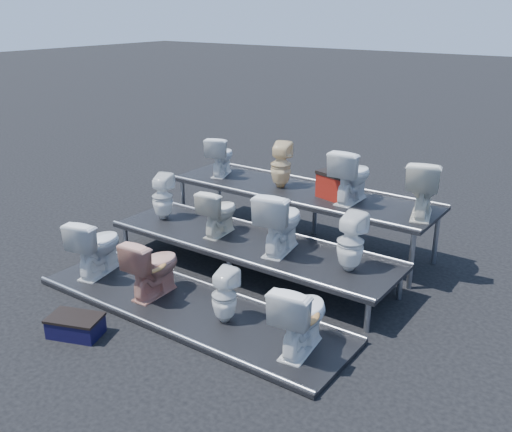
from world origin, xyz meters
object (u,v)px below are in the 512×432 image
Objects in this scene: toilet_3 at (301,316)px; red_crate at (337,186)px; toilet_0 at (96,245)px; toilet_4 at (163,197)px; toilet_2 at (224,296)px; toilet_6 at (280,221)px; toilet_8 at (221,156)px; toilet_5 at (219,211)px; toilet_11 at (423,188)px; toilet_1 at (153,266)px; toilet_10 at (351,175)px; step_stool at (76,327)px; toilet_7 at (351,242)px; toilet_9 at (281,165)px.

toilet_3 is 1.67× the size of red_crate.
toilet_0 is 1.34m from toilet_4.
toilet_2 is 0.77× the size of toilet_6.
toilet_8 is (0.09, 2.60, 0.72)m from toilet_0.
toilet_11 reaches higher than toilet_5.
toilet_10 is (1.40, 2.60, 0.80)m from toilet_1.
toilet_6 reaches higher than toilet_1.
red_crate reaches higher than step_stool.
toilet_7 is (3.12, 1.30, 0.36)m from toilet_0.
toilet_8 is 2.37m from toilet_10.
toilet_1 is (1.06, 0.00, -0.02)m from toilet_0.
toilet_11 is at bearing 179.71° from toilet_10.
toilet_10 is 0.99× the size of toilet_11.
toilet_3 is 2.52m from toilet_5.
toilet_8 is at bearing -164.67° from red_crate.
toilet_2 is 0.97× the size of toilet_5.
toilet_1 is 1.20× the size of toilet_2.
toilet_9 is 0.90× the size of toilet_11.
toilet_5 is at bearing 66.60° from step_stool.
toilet_7 reaches higher than toilet_2.
toilet_10 is at bearing 164.71° from toilet_9.
step_stool is at bearing 19.88° from toilet_3.
toilet_0 is 1.22× the size of toilet_5.
toilet_8 is at bearing -54.37° from toilet_2.
toilet_6 reaches higher than toilet_7.
toilet_5 is 1.03m from toilet_6.
step_stool is at bearing 67.76° from toilet_10.
toilet_1 reaches higher than step_stool.
toilet_4 is at bearing -5.32° from toilet_5.
toilet_9 is (1.27, 1.30, 0.41)m from toilet_4.
toilet_8 is (-2.02, 1.30, 0.31)m from toilet_6.
toilet_9 reaches higher than toilet_3.
toilet_7 is 1.27× the size of step_stool.
toilet_9 is 1.22× the size of step_stool.
toilet_10 is (2.47, 2.60, 0.78)m from toilet_0.
toilet_0 is 2.20m from toilet_2.
toilet_1 is 1.35× the size of step_stool.
toilet_5 is (-2.13, 1.30, 0.33)m from toilet_3.
toilet_2 is at bearing 94.22° from toilet_9.
toilet_6 is 1.40m from toilet_10.
toilet_6 is (1.03, 0.00, 0.09)m from toilet_5.
toilet_5 is 0.86× the size of toilet_10.
toilet_4 is 1.03× the size of toilet_5.
toilet_10 reaches higher than toilet_4.
toilet_6 is 1.15× the size of toilet_7.
toilet_5 is at bearing 13.09° from toilet_11.
toilet_0 is at bearing 48.59° from toilet_9.
step_stool is at bearing 39.37° from toilet_2.
toilet_3 is 1.24× the size of toilet_8.
toilet_3 is at bearing 96.78° from toilet_7.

